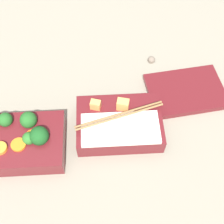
{
  "coord_description": "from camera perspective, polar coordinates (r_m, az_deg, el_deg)",
  "views": [
    {
      "loc": [
        0.08,
        -0.36,
        0.65
      ],
      "look_at": [
        0.1,
        0.03,
        0.04
      ],
      "focal_mm": 50.0,
      "sensor_mm": 36.0,
      "label": 1
    }
  ],
  "objects": [
    {
      "name": "bento_lid",
      "position": [
        0.82,
        13.3,
        3.72
      ],
      "size": [
        0.21,
        0.16,
        0.02
      ],
      "primitive_type": "cube",
      "rotation": [
        0.0,
        0.0,
        0.13
      ],
      "color": "maroon",
      "rests_on": "ground_plane"
    },
    {
      "name": "ground_plane",
      "position": [
        0.74,
        -7.58,
        -4.29
      ],
      "size": [
        3.0,
        3.0,
        0.0
      ],
      "primitive_type": "plane",
      "color": "gray"
    },
    {
      "name": "bento_tray_rice",
      "position": [
        0.72,
        1.33,
        -2.22
      ],
      "size": [
        0.2,
        0.14,
        0.07
      ],
      "color": "maroon",
      "rests_on": "ground_plane"
    },
    {
      "name": "pebble_1",
      "position": [
        0.87,
        7.21,
        9.45
      ],
      "size": [
        0.02,
        0.02,
        0.02
      ],
      "primitive_type": "sphere",
      "color": "#7A6B5B",
      "rests_on": "ground_plane"
    },
    {
      "name": "bento_tray_vegetable",
      "position": [
        0.73,
        -16.34,
        -5.08
      ],
      "size": [
        0.2,
        0.14,
        0.08
      ],
      "color": "maroon",
      "rests_on": "ground_plane"
    }
  ]
}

